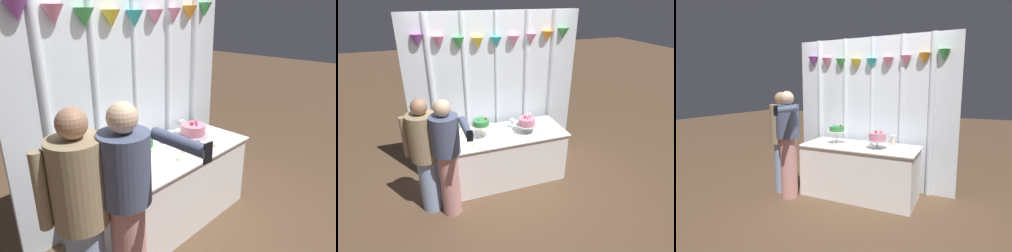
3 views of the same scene
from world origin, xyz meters
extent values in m
plane|color=brown|center=(0.00, 0.00, 0.00)|extent=(24.00, 24.00, 0.00)
cube|color=silver|center=(0.00, 0.62, 1.22)|extent=(2.67, 0.04, 2.43)
cylinder|color=silver|center=(-0.96, 0.60, 1.22)|extent=(0.09, 0.09, 2.43)
cylinder|color=silver|center=(-0.47, 0.60, 1.22)|extent=(0.07, 0.07, 2.43)
cylinder|color=silver|center=(0.01, 0.60, 1.22)|extent=(0.05, 0.05, 2.43)
cylinder|color=silver|center=(0.49, 0.60, 1.22)|extent=(0.08, 0.08, 2.43)
cylinder|color=silver|center=(0.94, 0.60, 1.22)|extent=(0.09, 0.09, 2.43)
cone|color=purple|center=(-1.08, 0.56, 2.09)|extent=(0.17, 0.17, 0.15)
cone|color=pink|center=(-0.81, 0.56, 2.06)|extent=(0.17, 0.17, 0.15)
cone|color=green|center=(-0.54, 0.56, 2.03)|extent=(0.17, 0.17, 0.15)
cone|color=yellow|center=(-0.27, 0.56, 2.02)|extent=(0.17, 0.17, 0.15)
cone|color=#2DB2B7|center=(0.00, 0.56, 2.01)|extent=(0.17, 0.17, 0.15)
cone|color=pink|center=(0.27, 0.56, 2.02)|extent=(0.17, 0.17, 0.15)
cone|color=pink|center=(0.54, 0.56, 2.03)|extent=(0.17, 0.17, 0.15)
cone|color=orange|center=(0.81, 0.56, 2.06)|extent=(0.17, 0.17, 0.15)
cone|color=green|center=(1.08, 0.56, 2.09)|extent=(0.17, 0.17, 0.15)
cube|color=white|center=(0.00, 0.10, 0.38)|extent=(1.68, 0.70, 0.77)
cube|color=white|center=(0.00, 0.10, 0.78)|extent=(1.73, 0.75, 0.01)
cylinder|color=silver|center=(-0.38, 0.10, 0.79)|extent=(0.15, 0.15, 0.01)
cylinder|color=silver|center=(-0.38, 0.10, 0.88)|extent=(0.02, 0.02, 0.17)
cylinder|color=silver|center=(-0.38, 0.10, 0.97)|extent=(0.30, 0.30, 0.01)
cylinder|color=#388E47|center=(-0.38, 0.10, 1.01)|extent=(0.22, 0.22, 0.08)
sphere|color=#DB333D|center=(-0.31, 0.10, 1.07)|extent=(0.03, 0.03, 0.03)
cone|color=blue|center=(-0.42, 0.09, 1.07)|extent=(0.02, 0.02, 0.04)
cylinder|color=#B2B2B7|center=(0.29, 0.05, 0.79)|extent=(0.14, 0.14, 0.01)
cylinder|color=#B2B2B7|center=(0.29, 0.05, 0.84)|extent=(0.03, 0.03, 0.09)
cylinder|color=#B2B2B7|center=(0.29, 0.05, 0.90)|extent=(0.31, 0.31, 0.01)
cylinder|color=pink|center=(0.29, 0.05, 0.95)|extent=(0.24, 0.24, 0.10)
sphere|color=pink|center=(0.34, 0.06, 1.02)|extent=(0.04, 0.04, 0.04)
cone|color=orange|center=(0.29, 0.11, 1.02)|extent=(0.02, 0.02, 0.03)
sphere|color=#DB333D|center=(0.26, 0.05, 1.02)|extent=(0.04, 0.04, 0.04)
sphere|color=purple|center=(0.29, 0.01, 1.02)|extent=(0.02, 0.02, 0.02)
cylinder|color=silver|center=(0.14, 0.24, 0.79)|extent=(0.06, 0.06, 0.00)
cylinder|color=silver|center=(0.14, 0.24, 0.82)|extent=(0.01, 0.01, 0.06)
cylinder|color=silver|center=(0.14, 0.24, 0.89)|extent=(0.07, 0.07, 0.07)
cylinder|color=beige|center=(0.44, 0.32, 0.84)|extent=(0.08, 0.08, 0.10)
sphere|color=#CC9EC6|center=(0.43, 0.36, 0.90)|extent=(0.04, 0.04, 0.04)
sphere|color=white|center=(0.42, 0.34, 0.93)|extent=(0.04, 0.04, 0.04)
sphere|color=white|center=(0.47, 0.35, 0.92)|extent=(0.04, 0.04, 0.04)
sphere|color=#CC9EC6|center=(0.44, 0.27, 0.92)|extent=(0.04, 0.04, 0.04)
cylinder|color=beige|center=(-0.55, -0.12, 0.79)|extent=(0.05, 0.05, 0.02)
sphere|color=#F9CC4C|center=(-0.55, -0.12, 0.82)|extent=(0.01, 0.01, 0.01)
cylinder|color=beige|center=(-0.07, -0.08, 0.79)|extent=(0.05, 0.05, 0.02)
sphere|color=#F9CC4C|center=(-0.07, -0.08, 0.81)|extent=(0.01, 0.01, 0.01)
cylinder|color=beige|center=(0.08, 0.00, 0.79)|extent=(0.04, 0.04, 0.02)
sphere|color=#F9CC4C|center=(0.08, 0.00, 0.81)|extent=(0.01, 0.01, 0.01)
cylinder|color=beige|center=(0.41, -0.14, 0.79)|extent=(0.05, 0.05, 0.02)
sphere|color=#F9CC4C|center=(0.41, -0.14, 0.81)|extent=(0.01, 0.01, 0.01)
cylinder|color=#93ADD6|center=(-1.18, -0.22, 0.39)|extent=(0.33, 0.33, 0.79)
cylinder|color=#9E8966|center=(-1.18, -0.22, 1.08)|extent=(0.46, 0.46, 0.59)
sphere|color=#A37556|center=(-1.18, -0.22, 1.48)|extent=(0.19, 0.19, 0.19)
cylinder|color=#9E8966|center=(-1.39, -0.14, 1.08)|extent=(0.08, 0.08, 0.52)
cylinder|color=#9E8966|center=(-0.98, -0.30, 1.08)|extent=(0.08, 0.08, 0.52)
cylinder|color=#D6938E|center=(-0.94, -0.38, 0.46)|extent=(0.31, 0.31, 0.91)
cylinder|color=#4C5675|center=(-0.94, -0.38, 1.15)|extent=(0.43, 0.43, 0.48)
sphere|color=beige|center=(-0.94, -0.38, 1.49)|extent=(0.20, 0.20, 0.20)
cylinder|color=#4C5675|center=(-1.14, -0.31, 1.14)|extent=(0.08, 0.08, 0.42)
cylinder|color=#4C5675|center=(-0.74, -0.66, 1.35)|extent=(0.08, 0.42, 0.08)
cube|color=black|center=(-0.74, -0.88, 1.35)|extent=(0.06, 0.02, 0.12)
camera|label=1|loc=(-2.01, -1.78, 2.10)|focal=33.15mm
camera|label=2|loc=(-1.20, -3.28, 2.65)|focal=29.31mm
camera|label=3|loc=(1.44, -3.49, 1.64)|focal=28.33mm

